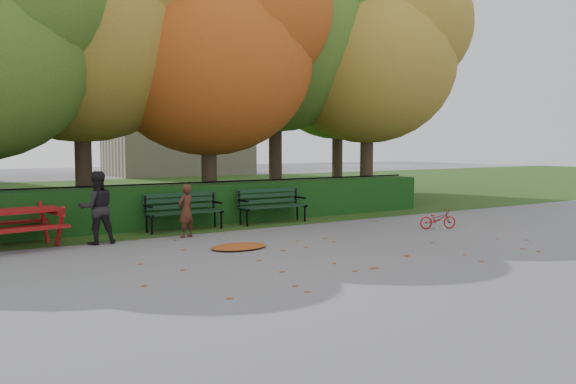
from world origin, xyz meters
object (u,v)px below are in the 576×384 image
adult (97,208)px  bench_left (183,208)px  picnic_table (10,219)px  bicycle (438,219)px  tree_b (95,15)px  tree_e (380,52)px  tree_d (289,24)px  bench_right (271,203)px  tree_c (222,45)px  tree_g (348,63)px  child (186,211)px

adult → bench_left: bearing=-158.1°
picnic_table → bicycle: bearing=-25.7°
tree_b → tree_e: size_ratio=1.08×
tree_d → bicycle: 8.71m
tree_e → adult: bearing=-163.9°
tree_e → bench_right: bearing=-159.1°
bench_right → bicycle: bearing=-46.8°
bench_left → adult: size_ratio=1.22×
tree_e → adult: tree_e is taller
tree_b → picnic_table: tree_b is taller
tree_c → bicycle: (3.10, -5.28, -4.59)m
tree_g → child: tree_g is taller
bench_left → bicycle: 6.05m
bicycle → bench_left: bearing=82.9°
tree_e → tree_b: bearing=173.8°
tree_c → bicycle: size_ratio=8.95×
bench_right → tree_d: bearing=51.8°
bench_left → bicycle: (5.23, -3.02, -0.28)m
tree_c → child: size_ratio=6.93×
bench_right → picnic_table: bench_right is taller
tree_d → picnic_table: (-8.88, -4.03, -5.39)m
bicycle → adult: bearing=96.1°
tree_b → bicycle: 10.21m
child → tree_d: bearing=-164.0°
tree_c → bench_left: (-2.13, -2.26, -4.30)m
tree_b → bench_right: (3.54, -3.04, -4.88)m
tree_b → tree_d: size_ratio=0.92×
tree_d → adult: (-7.33, -4.33, -5.24)m
bench_right → picnic_table: 6.12m
tree_c → bench_left: tree_c is taller
tree_g → adult: bearing=-149.8°
tree_d → bench_right: 7.07m
tree_b → adult: bearing=-104.6°
bench_left → picnic_table: (-3.70, -0.50, 0.07)m
bicycle → bench_right: bearing=66.0°
bench_right → child: (-2.72, -0.99, 0.06)m
tree_d → child: tree_d is taller
child → bench_right: bearing=176.5°
bicycle → tree_d: bearing=23.3°
tree_b → bench_right: 6.76m
tree_d → bench_right: bearing=-128.2°
adult → bicycle: size_ratio=1.65×
tree_c → bench_right: (0.27, -2.26, -4.30)m
bench_right → tree_b: bearing=139.3°
tree_c → tree_d: bearing=22.6°
tree_d → bench_left: size_ratio=5.32×
tree_b → tree_e: 9.03m
tree_c → adult: size_ratio=5.43×
tree_g → picnic_table: bearing=-153.8°
tree_c → tree_g: bearing=26.9°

